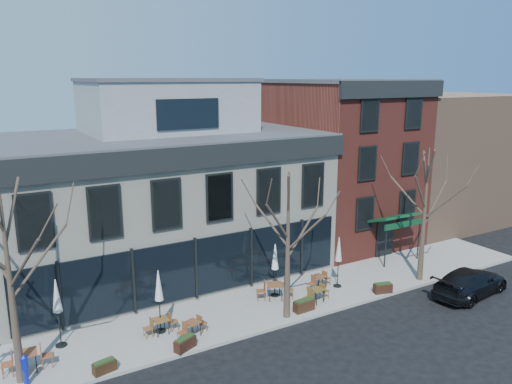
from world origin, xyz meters
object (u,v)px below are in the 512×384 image
cafe_set_0 (27,359)px  call_box (25,369)px  umbrella_0 (57,299)px  parked_sedan (470,282)px

cafe_set_0 → call_box: bearing=-99.2°
call_box → umbrella_0: bearing=55.3°
parked_sedan → cafe_set_0: 21.47m
parked_sedan → cafe_set_0: parked_sedan is taller
parked_sedan → call_box: size_ratio=4.00×
parked_sedan → call_box: (-21.28, 2.89, 0.09)m
umbrella_0 → parked_sedan: bearing=-14.7°
call_box → parked_sedan: bearing=-7.7°
call_box → cafe_set_0: (0.15, 0.96, -0.15)m
umbrella_0 → call_box: bearing=-124.7°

